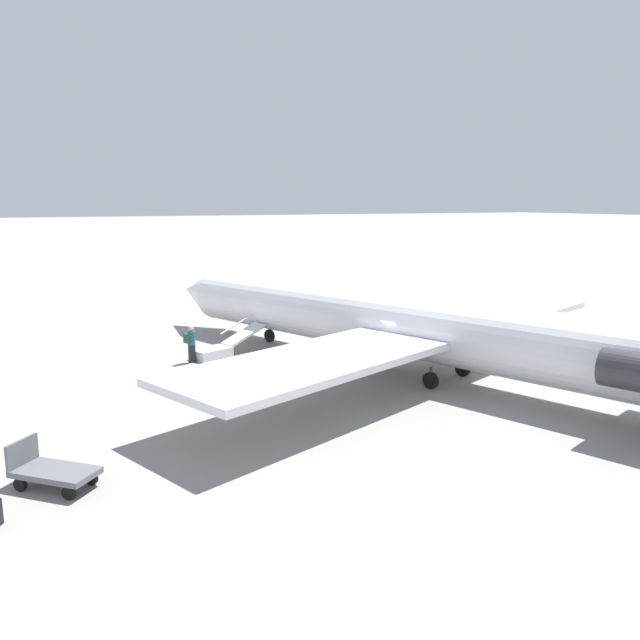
{
  "coord_description": "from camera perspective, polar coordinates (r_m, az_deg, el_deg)",
  "views": [
    {
      "loc": [
        -22.6,
        15.18,
        7.48
      ],
      "look_at": [
        3.38,
        2.15,
        1.92
      ],
      "focal_mm": 35.0,
      "sensor_mm": 36.0,
      "label": 1
    }
  ],
  "objects": [
    {
      "name": "ground_plane",
      "position": [
        28.23,
        7.02,
        -4.62
      ],
      "size": [
        600.0,
        600.0,
        0.0
      ],
      "primitive_type": "plane",
      "color": "gray"
    },
    {
      "name": "airplane_main",
      "position": [
        27.17,
        8.84,
        -0.59
      ],
      "size": [
        31.68,
        24.71,
        7.24
      ],
      "rotation": [
        0.0,
        0.0,
        0.35
      ],
      "color": "silver",
      "rests_on": "ground"
    },
    {
      "name": "boarding_stairs",
      "position": [
        30.78,
        -9.25,
        -2.65
      ],
      "size": [
        2.34,
        4.12,
        1.77
      ],
      "rotation": [
        0.0,
        0.0,
        -1.22
      ],
      "color": "silver",
      "rests_on": "ground"
    },
    {
      "name": "passenger",
      "position": [
        29.8,
        -11.72,
        -1.96
      ],
      "size": [
        0.43,
        0.57,
        1.74
      ],
      "rotation": [
        0.0,
        0.0,
        -1.22
      ],
      "color": "#23232D",
      "rests_on": "ground"
    },
    {
      "name": "luggage_cart",
      "position": [
        18.39,
        -23.34,
        -12.54
      ],
      "size": [
        2.33,
        2.34,
        1.22
      ],
      "rotation": [
        0.0,
        0.0,
        0.79
      ],
      "color": "#595B60",
      "rests_on": "ground"
    }
  ]
}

